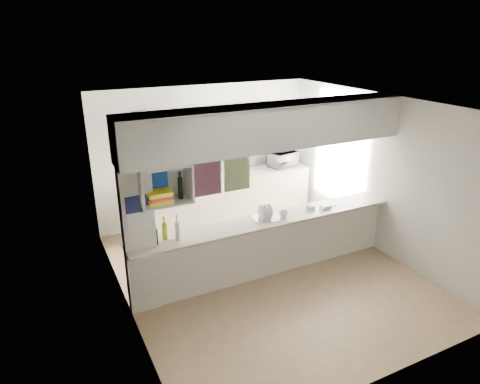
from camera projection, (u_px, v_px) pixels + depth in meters
floor at (267, 273)px, 6.61m from camera, size 4.80×4.80×0.00m
ceiling at (271, 104)px, 5.68m from camera, size 4.80×4.80×0.00m
wall_back at (206, 154)px, 8.15m from camera, size 4.20×0.00×4.20m
wall_left at (121, 223)px, 5.27m from camera, size 0.00×4.80×4.80m
wall_right at (379, 174)px, 7.02m from camera, size 0.00×4.80×4.80m
servery_partition at (259, 173)px, 5.95m from camera, size 4.20×0.50×2.60m
cubby_shelf at (163, 187)px, 5.29m from camera, size 0.65×0.35×0.50m
kitchen_run at (219, 180)px, 8.17m from camera, size 3.60×0.63×2.24m
microwave at (283, 159)px, 8.64m from camera, size 0.60×0.45×0.30m
bowl at (283, 150)px, 8.61m from camera, size 0.24×0.24×0.06m
dish_rack at (268, 213)px, 6.28m from camera, size 0.47×0.37×0.23m
cup at (284, 214)px, 6.30m from camera, size 0.14×0.14×0.10m
wine_bottles at (166, 232)px, 5.59m from camera, size 0.37×0.15×0.35m
plastic_tubs at (317, 207)px, 6.63m from camera, size 0.49×0.23×0.07m
utensil_jar at (171, 180)px, 7.73m from camera, size 0.09×0.09×0.13m
knife_block at (188, 175)px, 7.88m from camera, size 0.12×0.11×0.20m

